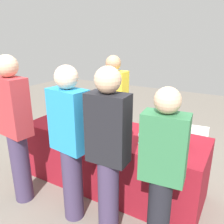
# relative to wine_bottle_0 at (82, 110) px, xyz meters

# --- Properties ---
(ground_plane) EXTENTS (12.00, 12.00, 0.00)m
(ground_plane) POSITION_rel_wine_bottle_0_xyz_m (0.63, -0.21, -0.91)
(ground_plane) COLOR slate
(tasting_table) EXTENTS (2.33, 0.81, 0.79)m
(tasting_table) POSITION_rel_wine_bottle_0_xyz_m (0.63, -0.21, -0.51)
(tasting_table) COLOR maroon
(tasting_table) RESTS_ON ground_plane
(wine_bottle_0) EXTENTS (0.07, 0.07, 0.32)m
(wine_bottle_0) POSITION_rel_wine_bottle_0_xyz_m (0.00, 0.00, 0.00)
(wine_bottle_0) COLOR black
(wine_bottle_0) RESTS_ON tasting_table
(wine_bottle_1) EXTENTS (0.07, 0.07, 0.31)m
(wine_bottle_1) POSITION_rel_wine_bottle_0_xyz_m (0.40, -0.11, -0.01)
(wine_bottle_1) COLOR black
(wine_bottle_1) RESTS_ON tasting_table
(wine_bottle_2) EXTENTS (0.07, 0.07, 0.33)m
(wine_bottle_2) POSITION_rel_wine_bottle_0_xyz_m (0.61, -0.06, 0.01)
(wine_bottle_2) COLOR black
(wine_bottle_2) RESTS_ON tasting_table
(wine_bottle_3) EXTENTS (0.08, 0.08, 0.31)m
(wine_bottle_3) POSITION_rel_wine_bottle_0_xyz_m (1.06, -0.14, -0.01)
(wine_bottle_3) COLOR black
(wine_bottle_3) RESTS_ON tasting_table
(wine_bottle_4) EXTENTS (0.08, 0.08, 0.33)m
(wine_bottle_4) POSITION_rel_wine_bottle_0_xyz_m (1.23, -0.04, 0.00)
(wine_bottle_4) COLOR black
(wine_bottle_4) RESTS_ON tasting_table
(wine_glass_0) EXTENTS (0.06, 0.06, 0.14)m
(wine_glass_0) POSITION_rel_wine_bottle_0_xyz_m (-0.21, -0.33, -0.02)
(wine_glass_0) COLOR silver
(wine_glass_0) RESTS_ON tasting_table
(wine_glass_1) EXTENTS (0.07, 0.07, 0.15)m
(wine_glass_1) POSITION_rel_wine_bottle_0_xyz_m (0.25, -0.33, -0.01)
(wine_glass_1) COLOR silver
(wine_glass_1) RESTS_ON tasting_table
(wine_glass_2) EXTENTS (0.07, 0.07, 0.15)m
(wine_glass_2) POSITION_rel_wine_bottle_0_xyz_m (0.74, -0.37, -0.01)
(wine_glass_2) COLOR silver
(wine_glass_2) RESTS_ON tasting_table
(wine_glass_3) EXTENTS (0.07, 0.07, 0.13)m
(wine_glass_3) POSITION_rel_wine_bottle_0_xyz_m (1.08, -0.36, -0.02)
(wine_glass_3) COLOR silver
(wine_glass_3) RESTS_ON tasting_table
(wine_glass_4) EXTENTS (0.07, 0.07, 0.14)m
(wine_glass_4) POSITION_rel_wine_bottle_0_xyz_m (1.44, -0.39, -0.02)
(wine_glass_4) COLOR silver
(wine_glass_4) RESTS_ON tasting_table
(ice_bucket) EXTENTS (0.19, 0.19, 0.21)m
(ice_bucket) POSITION_rel_wine_bottle_0_xyz_m (1.47, -0.22, -0.01)
(ice_bucket) COLOR silver
(ice_bucket) RESTS_ON tasting_table
(server_pouring) EXTENTS (0.41, 0.23, 1.67)m
(server_pouring) POSITION_rel_wine_bottle_0_xyz_m (0.30, 0.39, -0.00)
(server_pouring) COLOR black
(server_pouring) RESTS_ON ground_plane
(guest_0) EXTENTS (0.41, 0.26, 1.76)m
(guest_0) POSITION_rel_wine_bottle_0_xyz_m (-0.18, -1.00, 0.06)
(guest_0) COLOR #3F3351
(guest_0) RESTS_ON ground_plane
(guest_1) EXTENTS (0.42, 0.27, 1.69)m
(guest_1) POSITION_rel_wine_bottle_0_xyz_m (0.55, -0.92, 0.01)
(guest_1) COLOR #3F3351
(guest_1) RESTS_ON ground_plane
(guest_2) EXTENTS (0.38, 0.23, 1.71)m
(guest_2) POSITION_rel_wine_bottle_0_xyz_m (1.01, -0.94, 0.04)
(guest_2) COLOR #3F3351
(guest_2) RESTS_ON ground_plane
(guest_3) EXTENTS (0.39, 0.24, 1.58)m
(guest_3) POSITION_rel_wine_bottle_0_xyz_m (1.50, -0.87, -0.05)
(guest_3) COLOR black
(guest_3) RESTS_ON ground_plane
(menu_board) EXTENTS (0.51, 0.08, 0.72)m
(menu_board) POSITION_rel_wine_bottle_0_xyz_m (1.40, 0.69, -0.55)
(menu_board) COLOR white
(menu_board) RESTS_ON ground_plane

